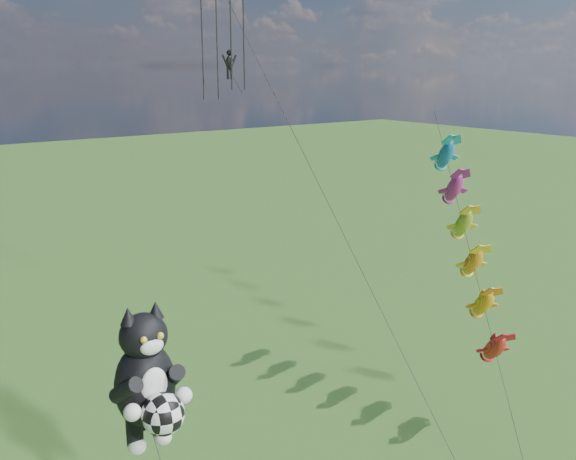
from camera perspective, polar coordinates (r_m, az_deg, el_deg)
cat_kite_rig at (r=23.26m, az=-12.34°, el=-12.91°), size 2.49×4.15×10.42m
fish_windsock_rig at (r=36.84m, az=15.70°, el=-1.15°), size 8.29×13.76×15.45m
parafoil_rig at (r=34.10m, az=-4.95°, el=16.77°), size 3.70×17.29×25.53m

